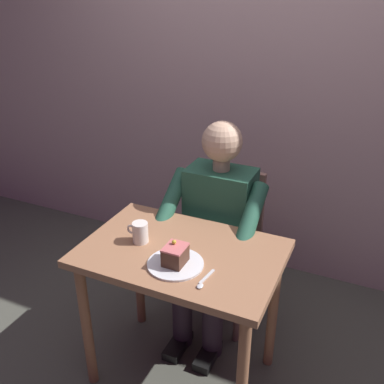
% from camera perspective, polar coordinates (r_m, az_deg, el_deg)
% --- Properties ---
extents(ground_plane, '(14.00, 14.00, 0.00)m').
position_cam_1_polar(ground_plane, '(2.50, -1.22, -22.21)').
color(ground_plane, '#4D4E44').
extents(cafe_rear_panel, '(6.40, 0.12, 3.00)m').
position_cam_1_polar(cafe_rear_panel, '(2.82, 9.70, 18.21)').
color(cafe_rear_panel, '#BD9C9E').
rests_on(cafe_rear_panel, ground).
extents(dining_table, '(0.91, 0.61, 0.76)m').
position_cam_1_polar(dining_table, '(2.07, -1.39, -10.30)').
color(dining_table, '#9B6949').
rests_on(dining_table, ground).
extents(chair, '(0.42, 0.42, 0.89)m').
position_cam_1_polar(chair, '(2.60, 4.29, -6.09)').
color(chair, '#8D6659').
rests_on(chair, ground).
extents(seated_person, '(0.53, 0.58, 1.23)m').
position_cam_1_polar(seated_person, '(2.38, 2.94, -4.99)').
color(seated_person, '#255943').
rests_on(seated_person, ground).
extents(dessert_plate, '(0.24, 0.24, 0.01)m').
position_cam_1_polar(dessert_plate, '(1.90, -2.17, -9.34)').
color(dessert_plate, silver).
rests_on(dessert_plate, dining_table).
extents(cake_slice, '(0.09, 0.11, 0.10)m').
position_cam_1_polar(cake_slice, '(1.88, -2.20, -8.16)').
color(cake_slice, '#502E21').
rests_on(cake_slice, dessert_plate).
extents(coffee_cup, '(0.11, 0.07, 0.10)m').
position_cam_1_polar(coffee_cup, '(2.05, -6.80, -5.19)').
color(coffee_cup, silver).
rests_on(coffee_cup, dining_table).
extents(dessert_spoon, '(0.03, 0.14, 0.01)m').
position_cam_1_polar(dessert_spoon, '(1.81, 1.47, -11.59)').
color(dessert_spoon, silver).
rests_on(dessert_spoon, dining_table).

